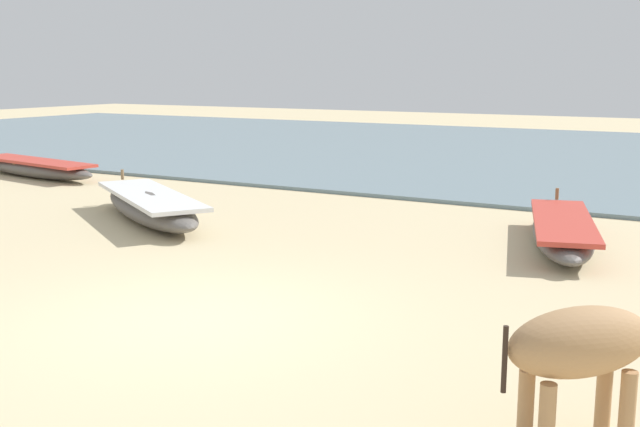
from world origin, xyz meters
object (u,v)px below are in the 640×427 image
(fishing_boat_1, at_px, (562,231))
(fishing_boat_3, at_px, (150,206))
(cow_adult_tan, at_px, (587,347))
(fishing_boat_4, at_px, (35,168))

(fishing_boat_1, xyz_separation_m, fishing_boat_3, (-6.79, -1.56, 0.04))
(cow_adult_tan, bearing_deg, fishing_boat_1, 55.14)
(fishing_boat_1, height_order, cow_adult_tan, cow_adult_tan)
(fishing_boat_1, xyz_separation_m, cow_adult_tan, (1.57, -6.44, 0.51))
(fishing_boat_1, relative_size, fishing_boat_3, 0.97)
(fishing_boat_4, height_order, cow_adult_tan, cow_adult_tan)
(fishing_boat_3, relative_size, fishing_boat_4, 0.89)
(fishing_boat_3, distance_m, cow_adult_tan, 9.70)
(fishing_boat_4, bearing_deg, fishing_boat_3, 164.12)
(fishing_boat_4, distance_m, cow_adult_tan, 16.76)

